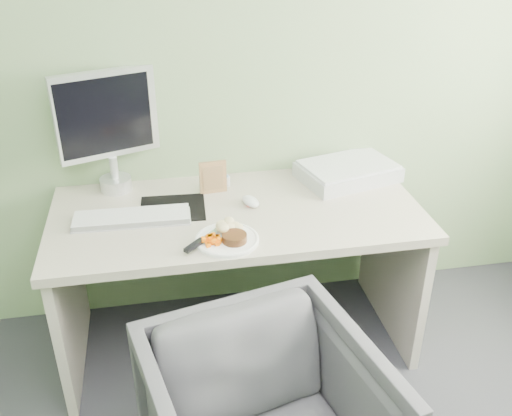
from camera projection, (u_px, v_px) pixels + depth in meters
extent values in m
plane|color=gray|center=(222.00, 46.00, 2.49)|extent=(3.50, 0.00, 3.50)
cube|color=#B7AE99|center=(237.00, 214.00, 2.48)|extent=(1.60, 0.75, 0.04)
cube|color=#B9AC9E|center=(70.00, 301.00, 2.53)|extent=(0.04, 0.70, 0.69)
cube|color=#B9AC9E|center=(392.00, 266.00, 2.77)|extent=(0.04, 0.70, 0.69)
cylinder|color=white|center=(227.00, 240.00, 2.24)|extent=(0.25, 0.25, 0.01)
cylinder|color=black|center=(234.00, 238.00, 2.21)|extent=(0.12, 0.12, 0.03)
ellipsoid|color=tan|center=(230.00, 225.00, 2.27)|extent=(0.10, 0.08, 0.05)
cube|color=#FF6C05|center=(211.00, 239.00, 2.20)|extent=(0.06, 0.06, 0.04)
cube|color=silver|center=(215.00, 231.00, 2.27)|extent=(0.12, 0.12, 0.01)
cube|color=black|center=(194.00, 245.00, 2.17)|extent=(0.09, 0.09, 0.02)
cube|color=black|center=(173.00, 208.00, 2.48)|extent=(0.29, 0.26, 0.00)
cube|color=white|center=(132.00, 217.00, 2.38)|extent=(0.48, 0.16, 0.02)
ellipsoid|color=white|center=(251.00, 201.00, 2.50)|extent=(0.09, 0.12, 0.04)
cube|color=#916543|center=(213.00, 177.00, 2.58)|extent=(0.12, 0.03, 0.15)
cylinder|color=white|center=(228.00, 181.00, 2.66)|extent=(0.02, 0.02, 0.05)
cone|color=#81B1CE|center=(228.00, 175.00, 2.65)|extent=(0.02, 0.02, 0.02)
cube|color=silver|center=(348.00, 172.00, 2.73)|extent=(0.50, 0.40, 0.07)
cylinder|color=silver|center=(116.00, 184.00, 2.62)|extent=(0.14, 0.14, 0.06)
cylinder|color=silver|center=(114.00, 168.00, 2.58)|extent=(0.04, 0.04, 0.10)
cube|color=silver|center=(107.00, 114.00, 2.49)|extent=(0.45, 0.19, 0.39)
cube|color=black|center=(107.00, 116.00, 2.47)|extent=(0.39, 0.14, 0.34)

